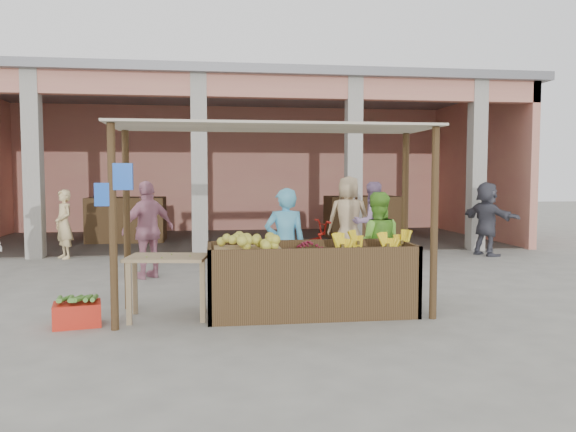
{
  "coord_description": "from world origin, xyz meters",
  "views": [
    {
      "loc": [
        -0.75,
        -6.96,
        1.75
      ],
      "look_at": [
        0.37,
        1.2,
        1.17
      ],
      "focal_mm": 35.0,
      "sensor_mm": 36.0,
      "label": 1
    }
  ],
  "objects": [
    {
      "name": "red_crate",
      "position": [
        -2.32,
        -0.21,
        0.14
      ],
      "size": [
        0.59,
        0.48,
        0.28
      ],
      "primitive_type": "cube",
      "rotation": [
        0.0,
        0.0,
        0.2
      ],
      "color": "red",
      "rests_on": "ground"
    },
    {
      "name": "berry_heap",
      "position": [
        0.47,
        0.04,
        0.88
      ],
      "size": [
        0.47,
        0.39,
        0.15
      ],
      "primitive_type": "ellipsoid",
      "color": "maroon",
      "rests_on": "fruit_stall"
    },
    {
      "name": "plantain_bundle",
      "position": [
        -2.32,
        -0.21,
        0.32
      ],
      "size": [
        0.44,
        0.31,
        0.09
      ],
      "primitive_type": null,
      "color": "#4F8B32",
      "rests_on": "red_crate"
    },
    {
      "name": "shopper_d",
      "position": [
        5.31,
        4.72,
        0.86
      ],
      "size": [
        1.15,
        1.72,
        1.73
      ],
      "primitive_type": "imported",
      "rotation": [
        0.0,
        0.0,
        1.91
      ],
      "color": "#484854",
      "rests_on": "ground"
    },
    {
      "name": "melon_tray",
      "position": [
        -0.3,
        -0.04,
        0.9
      ],
      "size": [
        0.83,
        0.72,
        0.22
      ],
      "color": "tan",
      "rests_on": "fruit_stall"
    },
    {
      "name": "shopper_b",
      "position": [
        -1.83,
        2.87,
        0.9
      ],
      "size": [
        1.18,
        1.09,
        1.79
      ],
      "primitive_type": "imported",
      "rotation": [
        0.0,
        0.0,
        3.8
      ],
      "color": "#C27D92",
      "rests_on": "ground"
    },
    {
      "name": "market_building",
      "position": [
        0.05,
        8.93,
        2.7
      ],
      "size": [
        14.4,
        6.4,
        4.2
      ],
      "color": "tan",
      "rests_on": "ground"
    },
    {
      "name": "produce_sacks",
      "position": [
        2.9,
        5.2,
        0.31
      ],
      "size": [
        0.81,
        0.76,
        0.61
      ],
      "color": "maroon",
      "rests_on": "ground"
    },
    {
      "name": "shopper_e",
      "position": [
        -3.87,
        5.48,
        0.77
      ],
      "size": [
        0.69,
        0.72,
        1.54
      ],
      "primitive_type": "imported",
      "rotation": [
        0.0,
        0.0,
        -0.93
      ],
      "color": "#E4C586",
      "rests_on": "ground"
    },
    {
      "name": "shopper_c",
      "position": [
        2.03,
        4.16,
        0.98
      ],
      "size": [
        1.05,
        0.79,
        1.95
      ],
      "primitive_type": "imported",
      "rotation": [
        0.0,
        0.0,
        2.93
      ],
      "color": "tan",
      "rests_on": "ground"
    },
    {
      "name": "papaya_pile",
      "position": [
        -1.29,
        0.03,
        0.87
      ],
      "size": [
        0.66,
        0.38,
        0.19
      ],
      "primitive_type": null,
      "color": "#578F2E",
      "rests_on": "side_table"
    },
    {
      "name": "banana_heap",
      "position": [
        1.26,
        -0.06,
        0.89
      ],
      "size": [
        1.0,
        0.54,
        0.18
      ],
      "primitive_type": null,
      "color": "yellow",
      "rests_on": "fruit_stall"
    },
    {
      "name": "fruit_stall",
      "position": [
        0.5,
        0.0,
        0.4
      ],
      "size": [
        2.6,
        0.95,
        0.8
      ],
      "primitive_type": "cube",
      "color": "#523A21",
      "rests_on": "ground"
    },
    {
      "name": "ground",
      "position": [
        0.0,
        0.0,
        0.0
      ],
      "size": [
        60.0,
        60.0,
        0.0
      ],
      "primitive_type": "plane",
      "color": "slate",
      "rests_on": "ground"
    },
    {
      "name": "vendor_blue",
      "position": [
        0.28,
        0.8,
        0.85
      ],
      "size": [
        0.64,
        0.47,
        1.7
      ],
      "primitive_type": "imported",
      "rotation": [
        0.0,
        0.0,
        3.15
      ],
      "color": "#58B9E4",
      "rests_on": "ground"
    },
    {
      "name": "vendor_green",
      "position": [
        1.62,
        0.84,
        0.81
      ],
      "size": [
        0.85,
        0.6,
        1.61
      ],
      "primitive_type": "imported",
      "rotation": [
        0.0,
        0.0,
        2.94
      ],
      "color": "#77CC3B",
      "rests_on": "ground"
    },
    {
      "name": "shopper_f",
      "position": [
        2.41,
        3.81,
        0.9
      ],
      "size": [
        0.96,
        0.66,
        1.8
      ],
      "primitive_type": "imported",
      "rotation": [
        0.0,
        0.0,
        3.32
      ],
      "color": "gray",
      "rests_on": "ground"
    },
    {
      "name": "stall_awning",
      "position": [
        -0.01,
        0.06,
        1.98
      ],
      "size": [
        4.09,
        1.35,
        2.39
      ],
      "color": "#523A21",
      "rests_on": "ground"
    },
    {
      "name": "motorcycle",
      "position": [
        0.56,
        2.03,
        0.54
      ],
      "size": [
        1.07,
        2.17,
        1.08
      ],
      "primitive_type": "imported",
      "rotation": [
        0.0,
        0.0,
        1.75
      ],
      "color": "maroon",
      "rests_on": "ground"
    },
    {
      "name": "side_table",
      "position": [
        -1.29,
        0.03,
        0.64
      ],
      "size": [
        1.04,
        0.77,
        0.77
      ],
      "rotation": [
        0.0,
        0.0,
        -0.15
      ],
      "color": "#A18460",
      "rests_on": "ground"
    }
  ]
}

